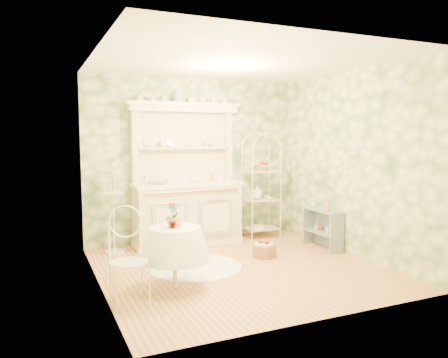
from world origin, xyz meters
name	(u,v)px	position (x,y,z in m)	size (l,w,h in m)	color
floor	(239,268)	(0.00, 0.00, 0.00)	(3.60, 3.60, 0.00)	tan
ceiling	(240,62)	(0.00, 0.00, 2.70)	(3.60, 3.60, 0.00)	white
wall_left	(97,172)	(-1.80, 0.00, 1.35)	(3.60, 3.60, 0.00)	#EAEAC2
wall_right	(350,164)	(1.80, 0.00, 1.35)	(3.60, 3.60, 0.00)	#EAEAC2
wall_back	(193,160)	(0.00, 1.80, 1.35)	(3.60, 3.60, 0.00)	#EAEAC2
wall_front	(324,180)	(0.00, -1.80, 1.35)	(3.60, 3.60, 0.00)	#EAEAC2
kitchen_dresser	(187,174)	(-0.20, 1.52, 1.15)	(1.87, 0.61, 2.29)	#EFE3C7
bakers_rack	(261,188)	(1.14, 1.49, 0.85)	(0.53, 0.38, 1.70)	white
side_shelf	(323,230)	(1.65, 0.41, 0.28)	(0.24, 0.65, 0.56)	#7991A0
round_table	(175,257)	(-1.01, -0.38, 0.36)	(0.66, 0.66, 0.72)	white
cafe_chair	(129,267)	(-1.59, -0.66, 0.40)	(0.36, 0.36, 0.80)	white
birdcage_stand	(114,207)	(-1.39, 1.42, 0.71)	(0.33, 0.33, 1.41)	white
floor_basket	(264,249)	(0.57, 0.33, 0.11)	(0.34, 0.34, 0.22)	olive
lace_rug	(194,267)	(-0.53, 0.29, 0.01)	(1.28, 1.28, 0.01)	white
bowl_floral	(160,184)	(-0.67, 1.44, 1.02)	(0.30, 0.30, 0.07)	white
bowl_white	(195,182)	(-0.08, 1.47, 1.02)	(0.22, 0.22, 0.07)	white
cup_left	(163,145)	(-0.54, 1.68, 1.61)	(0.12, 0.12, 0.10)	white
cup_right	(206,145)	(0.19, 1.68, 1.61)	(0.10, 0.10, 0.09)	white
potted_geranium	(173,217)	(-1.04, -0.42, 0.85)	(0.15, 0.10, 0.28)	#3F7238
bottle_amber	(328,207)	(1.60, 0.21, 0.68)	(0.06, 0.06, 0.15)	#BA7140
bottle_blue	(325,207)	(1.67, 0.39, 0.65)	(0.05, 0.05, 0.11)	#7EA6CC
bottle_glass	(314,205)	(1.64, 0.64, 0.65)	(0.08, 0.08, 0.10)	silver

